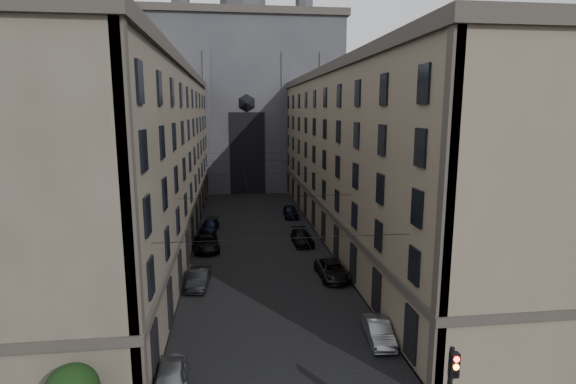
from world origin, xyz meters
name	(u,v)px	position (x,y,z in m)	size (l,w,h in m)	color
sidewalk_left	(163,241)	(-10.50, 36.00, 0.07)	(7.00, 80.00, 0.15)	#383533
sidewalk_right	(348,235)	(10.50, 36.00, 0.07)	(7.00, 80.00, 0.15)	#383533
building_left	(130,158)	(-13.44, 36.00, 9.34)	(13.60, 60.60, 18.85)	#4E473B
building_right	(375,155)	(13.44, 36.00, 9.34)	(13.60, 60.60, 18.85)	brown
gothic_tower	(244,92)	(0.00, 74.96, 17.80)	(35.00, 23.00, 58.00)	#2D2D33
tram_wires	(257,176)	(0.00, 35.63, 7.25)	(14.00, 60.00, 0.43)	black
car_left_near	(170,382)	(-6.10, 8.00, 0.76)	(1.80, 4.46, 1.52)	slate
car_left_midnear	(199,278)	(-5.63, 22.38, 0.73)	(1.55, 4.43, 1.46)	black
car_left_midfar	(207,243)	(-5.51, 32.41, 0.74)	(2.47, 5.35, 1.49)	black
car_left_far	(209,226)	(-5.55, 39.65, 0.68)	(1.89, 4.66, 1.35)	black
car_right_near	(379,331)	(6.15, 12.02, 0.67)	(1.41, 4.05, 1.34)	gray
car_right_midnear	(332,270)	(5.68, 22.98, 0.71)	(2.35, 5.09, 1.42)	black
car_right_midfar	(302,238)	(4.65, 33.27, 0.71)	(2.00, 4.91, 1.42)	black
car_right_far	(291,211)	(5.07, 45.78, 0.79)	(1.86, 4.63, 1.58)	black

